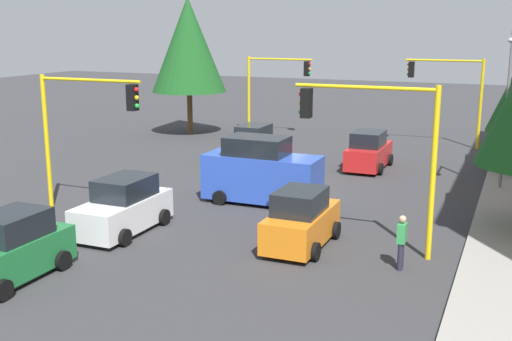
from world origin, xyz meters
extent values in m
plane|color=#353538|center=(0.00, 0.00, 0.00)|extent=(120.00, 120.00, 0.00)
cube|color=silver|center=(12.30, -3.00, 0.01)|extent=(2.20, 0.36, 0.01)
cone|color=silver|center=(11.00, -3.00, 0.01)|extent=(0.01, 1.10, 1.10)
cylinder|color=yellow|center=(6.00, -7.50, 2.69)|extent=(0.18, 0.18, 5.37)
cylinder|color=yellow|center=(6.00, -5.25, 5.22)|extent=(0.12, 4.50, 0.12)
cube|color=black|center=(6.00, -3.36, 4.64)|extent=(0.36, 0.32, 0.96)
sphere|color=red|center=(6.00, -3.18, 4.94)|extent=(0.18, 0.18, 0.18)
sphere|color=yellow|center=(6.00, -3.18, 4.64)|extent=(0.18, 0.18, 0.18)
sphere|color=green|center=(6.00, -3.18, 4.34)|extent=(0.18, 0.18, 0.18)
cylinder|color=yellow|center=(6.00, 7.50, 2.74)|extent=(0.18, 0.18, 5.48)
cylinder|color=yellow|center=(6.00, 5.25, 5.33)|extent=(0.12, 4.50, 0.12)
cube|color=black|center=(6.00, 3.36, 4.75)|extent=(0.36, 0.32, 0.96)
sphere|color=red|center=(6.00, 3.18, 5.05)|extent=(0.18, 0.18, 0.18)
sphere|color=yellow|center=(6.00, 3.18, 4.75)|extent=(0.18, 0.18, 0.18)
sphere|color=green|center=(6.00, 3.18, 4.45)|extent=(0.18, 0.18, 0.18)
cylinder|color=yellow|center=(-14.00, -7.50, 2.62)|extent=(0.18, 0.18, 5.23)
cylinder|color=yellow|center=(-14.00, -5.25, 5.08)|extent=(0.12, 4.50, 0.12)
cube|color=black|center=(-14.00, -3.36, 4.50)|extent=(0.36, 0.32, 0.96)
sphere|color=red|center=(-14.00, -3.18, 4.80)|extent=(0.18, 0.18, 0.18)
sphere|color=yellow|center=(-14.00, -3.18, 4.50)|extent=(0.18, 0.18, 0.18)
sphere|color=green|center=(-14.00, -3.18, 4.20)|extent=(0.18, 0.18, 0.18)
cylinder|color=yellow|center=(-14.00, 7.50, 2.68)|extent=(0.18, 0.18, 5.36)
cylinder|color=yellow|center=(-14.00, 5.25, 5.21)|extent=(0.12, 4.50, 0.12)
cube|color=black|center=(-14.00, 3.36, 4.63)|extent=(0.36, 0.32, 0.96)
sphere|color=red|center=(-14.00, 3.18, 4.93)|extent=(0.18, 0.18, 0.18)
sphere|color=yellow|center=(-14.00, 3.18, 4.63)|extent=(0.18, 0.18, 0.18)
sphere|color=green|center=(-14.00, 3.18, 4.33)|extent=(0.18, 0.18, 0.18)
cylinder|color=slate|center=(-4.00, 9.20, 3.50)|extent=(0.14, 0.14, 7.00)
cylinder|color=slate|center=(-3.10, 9.20, 6.80)|extent=(1.80, 0.10, 0.10)
ellipsoid|color=silver|center=(-2.20, 9.20, 6.65)|extent=(0.56, 0.28, 0.20)
cylinder|color=brown|center=(-12.00, -11.00, 1.55)|extent=(0.36, 0.36, 3.11)
cone|color=#19511E|center=(-12.00, -11.00, 6.02)|extent=(4.98, 4.98, 6.22)
cube|color=blue|center=(2.00, 0.15, 1.09)|extent=(1.90, 4.80, 1.85)
cube|color=black|center=(2.00, -0.09, 2.40)|extent=(1.67, 2.50, 0.76)
cylinder|color=black|center=(0.99, 1.64, 0.30)|extent=(0.20, 0.60, 0.60)
cylinder|color=black|center=(3.01, 1.64, 0.30)|extent=(0.20, 0.60, 0.60)
cylinder|color=black|center=(0.99, -1.34, 0.30)|extent=(0.20, 0.60, 0.60)
cylinder|color=black|center=(3.01, -1.34, 0.30)|extent=(0.20, 0.60, 0.60)
cube|color=red|center=(-6.14, 2.72, 0.69)|extent=(3.93, 1.67, 1.05)
cube|color=black|center=(-5.94, 2.72, 1.60)|extent=(2.05, 1.47, 0.76)
cylinder|color=black|center=(-7.36, 1.83, 0.30)|extent=(0.60, 0.20, 0.60)
cylinder|color=black|center=(-7.36, 3.62, 0.30)|extent=(0.60, 0.20, 0.60)
cylinder|color=black|center=(-4.92, 1.83, 0.30)|extent=(0.60, 0.20, 0.60)
cylinder|color=black|center=(-4.92, 3.62, 0.30)|extent=(0.60, 0.20, 0.60)
cube|color=#B2B5BA|center=(-5.42, -3.52, 0.69)|extent=(3.93, 1.64, 1.05)
cube|color=black|center=(-5.61, -3.52, 1.60)|extent=(2.05, 1.44, 0.76)
cylinder|color=black|center=(-4.20, -2.64, 0.30)|extent=(0.60, 0.20, 0.60)
cylinder|color=black|center=(-4.20, -4.39, 0.30)|extent=(0.60, 0.20, 0.60)
cylinder|color=black|center=(-6.64, -2.64, 0.30)|extent=(0.60, 0.20, 0.60)
cylinder|color=black|center=(-6.64, -4.39, 0.30)|extent=(0.60, 0.20, 0.60)
cube|color=#1E7238|center=(12.49, -3.41, 0.69)|extent=(3.87, 1.68, 1.05)
cube|color=black|center=(12.29, -3.41, 1.60)|extent=(2.01, 1.48, 0.76)
cylinder|color=black|center=(13.68, -2.51, 0.30)|extent=(0.60, 0.20, 0.60)
cylinder|color=black|center=(11.29, -2.51, 0.30)|extent=(0.60, 0.20, 0.60)
cylinder|color=black|center=(11.29, -4.31, 0.30)|extent=(0.60, 0.20, 0.60)
cube|color=orange|center=(6.41, 3.40, 0.69)|extent=(3.75, 1.61, 1.05)
cube|color=black|center=(6.60, 3.40, 1.60)|extent=(1.95, 1.42, 0.76)
cylinder|color=black|center=(5.25, 2.54, 0.30)|extent=(0.60, 0.20, 0.60)
cylinder|color=black|center=(5.25, 4.27, 0.30)|extent=(0.60, 0.20, 0.60)
cylinder|color=black|center=(7.57, 2.54, 0.30)|extent=(0.60, 0.20, 0.60)
cylinder|color=black|center=(7.57, 4.27, 0.30)|extent=(0.60, 0.20, 0.60)
cube|color=white|center=(7.52, -2.94, 0.69)|extent=(4.07, 1.73, 1.05)
cube|color=black|center=(7.32, -2.94, 1.60)|extent=(2.12, 1.52, 0.76)
cylinder|color=black|center=(8.78, -2.02, 0.30)|extent=(0.60, 0.20, 0.60)
cylinder|color=black|center=(8.78, -3.86, 0.30)|extent=(0.60, 0.20, 0.60)
cylinder|color=black|center=(6.26, -2.02, 0.30)|extent=(0.60, 0.20, 0.60)
cylinder|color=black|center=(6.26, -3.86, 0.30)|extent=(0.60, 0.20, 0.60)
cylinder|color=#262638|center=(7.33, 6.86, 0.42)|extent=(0.16, 0.16, 0.85)
cylinder|color=#262638|center=(7.13, 6.86, 0.42)|extent=(0.16, 0.16, 0.85)
cube|color=green|center=(7.23, 6.86, 1.15)|extent=(0.40, 0.24, 0.60)
sphere|color=tan|center=(7.23, 6.86, 1.59)|extent=(0.22, 0.22, 0.22)
camera|label=1|loc=(25.50, 9.90, 7.19)|focal=44.28mm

